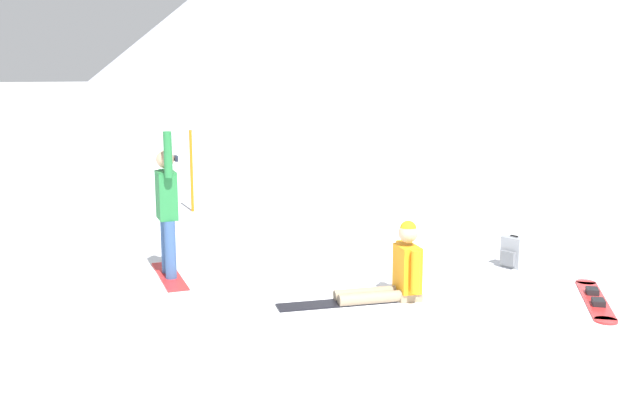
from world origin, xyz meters
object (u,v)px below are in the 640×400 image
snowboarder_foreground (167,209)px  backpack_grey (513,253)px  snowboarder_midground (394,273)px  loose_snowboard_near_right (595,299)px  trail_marker_pole (192,171)px

snowboarder_foreground → backpack_grey: snowboarder_foreground is taller
snowboarder_foreground → snowboarder_midground: snowboarder_foreground is taller
snowboarder_foreground → snowboarder_midground: 3.19m
snowboarder_foreground → loose_snowboard_near_right: 5.60m
backpack_grey → trail_marker_pole: bearing=171.1°
snowboarder_foreground → trail_marker_pole: bearing=126.1°
loose_snowboard_near_right → backpack_grey: (-1.28, 1.06, 0.19)m
loose_snowboard_near_right → trail_marker_pole: 8.38m
snowboarder_foreground → trail_marker_pole: 4.81m
loose_snowboard_near_right → trail_marker_pole: trail_marker_pole is taller
backpack_grey → snowboarder_foreground: bearing=-144.5°
loose_snowboard_near_right → backpack_grey: bearing=140.5°
backpack_grey → trail_marker_pole: 6.89m
loose_snowboard_near_right → trail_marker_pole: (-8.06, 2.12, 0.81)m
snowboarder_midground → loose_snowboard_near_right: size_ratio=0.85×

